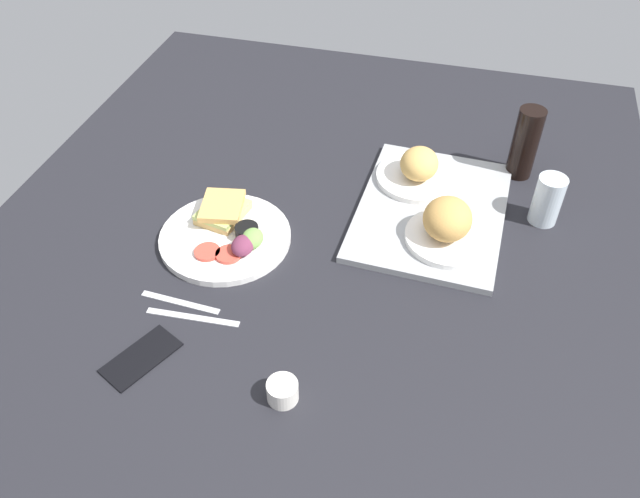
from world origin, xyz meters
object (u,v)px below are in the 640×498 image
object	(u,v)px
bread_plate_near	(418,170)
drinking_glass	(548,200)
serving_tray	(431,211)
plate_with_salad	(228,233)
soda_bottle	(525,143)
bread_plate_far	(448,225)
cell_phone	(141,357)
fork	(180,302)
espresso_cup	(283,391)
knife	(193,317)

from	to	relation	value
bread_plate_near	drinking_glass	xyz separation A→B (cm)	(5.54, 29.90, 1.23)
serving_tray	plate_with_salad	xyz separation A→B (cm)	(20.48, -42.63, 0.88)
bread_plate_near	soda_bottle	bearing A→B (deg)	115.44
bread_plate_far	cell_phone	bearing A→B (deg)	-47.82
plate_with_salad	fork	bearing A→B (deg)	-6.66
espresso_cup	knife	world-z (taller)	espresso_cup
drinking_glass	cell_phone	bearing A→B (deg)	-49.97
fork	cell_phone	distance (cm)	14.64
serving_tray	espresso_cup	size ratio (longest dim) A/B	8.04
fork	bread_plate_far	bearing A→B (deg)	35.22
bread_plate_near	espresso_cup	world-z (taller)	bread_plate_near
plate_with_salad	cell_phone	world-z (taller)	plate_with_salad
cell_phone	drinking_glass	bearing A→B (deg)	155.86
cell_phone	fork	bearing A→B (deg)	-159.47
drinking_glass	knife	distance (cm)	82.04
plate_with_salad	fork	world-z (taller)	plate_with_salad
bread_plate_far	plate_with_salad	bearing A→B (deg)	-77.12
serving_tray	fork	xyz separation A→B (cm)	(41.14, -45.04, -0.55)
serving_tray	bread_plate_near	xyz separation A→B (cm)	(-9.77, -4.93, 3.90)
cell_phone	plate_with_salad	bearing A→B (deg)	-160.26
plate_with_salad	cell_phone	size ratio (longest dim) A/B	2.02
serving_tray	drinking_glass	bearing A→B (deg)	99.61
plate_with_salad	soda_bottle	bearing A→B (deg)	124.06
cell_phone	bread_plate_far	bearing A→B (deg)	158.02
serving_tray	plate_with_salad	size ratio (longest dim) A/B	1.54
espresso_cup	fork	bearing A→B (deg)	-120.85
bread_plate_near	fork	size ratio (longest dim) A/B	1.18
bread_plate_near	knife	bearing A→B (deg)	-33.82
bread_plate_far	cell_phone	xyz separation A→B (cm)	(45.98, -50.74, -5.17)
plate_with_salad	espresso_cup	size ratio (longest dim) A/B	5.21
knife	plate_with_salad	bearing A→B (deg)	90.09
serving_tray	fork	size ratio (longest dim) A/B	2.65
soda_bottle	knife	world-z (taller)	soda_bottle
serving_tray	espresso_cup	world-z (taller)	espresso_cup
espresso_cup	knife	bearing A→B (deg)	-119.69
serving_tray	bread_plate_far	xyz separation A→B (cm)	(9.74, 4.34, 4.77)
bread_plate_near	drinking_glass	world-z (taller)	drinking_glass
bread_plate_near	knife	xyz separation A→B (cm)	(53.91, -36.11, -4.45)
bread_plate_near	serving_tray	bearing A→B (deg)	26.78
knife	drinking_glass	bearing A→B (deg)	32.48
knife	bread_plate_near	bearing A→B (deg)	52.43
drinking_glass	knife	world-z (taller)	drinking_glass
serving_tray	bread_plate_far	bearing A→B (deg)	24.01
bread_plate_near	bread_plate_far	world-z (taller)	bread_plate_far
plate_with_salad	knife	bearing A→B (deg)	3.84
serving_tray	cell_phone	distance (cm)	72.51
knife	soda_bottle	bearing A→B (deg)	43.68
serving_tray	cell_phone	world-z (taller)	serving_tray
bread_plate_far	drinking_glass	bearing A→B (deg)	124.10
plate_with_salad	knife	distance (cm)	23.75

